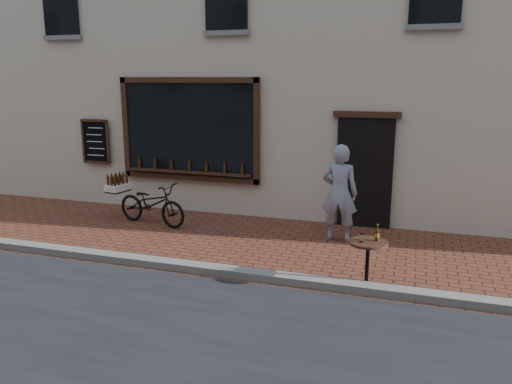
% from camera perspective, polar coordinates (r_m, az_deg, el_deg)
% --- Properties ---
extents(ground, '(90.00, 90.00, 0.00)m').
position_cam_1_polar(ground, '(7.67, -5.38, -9.78)').
color(ground, '#582D1C').
rests_on(ground, ground).
extents(kerb, '(90.00, 0.25, 0.12)m').
position_cam_1_polar(kerb, '(7.82, -4.81, -8.84)').
color(kerb, slate).
rests_on(kerb, ground).
extents(cargo_bicycle, '(1.99, 0.91, 0.94)m').
position_cam_1_polar(cargo_bicycle, '(10.46, -11.97, -1.23)').
color(cargo_bicycle, black).
rests_on(cargo_bicycle, ground).
extents(bistro_table, '(0.55, 0.55, 0.95)m').
position_cam_1_polar(bistro_table, '(7.29, 12.66, -7.03)').
color(bistro_table, black).
rests_on(bistro_table, ground).
extents(pedestrian, '(0.66, 0.44, 1.80)m').
position_cam_1_polar(pedestrian, '(9.22, 9.52, -0.12)').
color(pedestrian, gray).
rests_on(pedestrian, ground).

